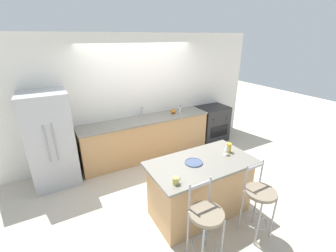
# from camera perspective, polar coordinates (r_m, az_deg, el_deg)

# --- Properties ---
(ground_plane) EXTENTS (18.00, 18.00, 0.00)m
(ground_plane) POSITION_cam_1_polar(r_m,az_deg,el_deg) (5.09, -3.60, -9.25)
(ground_plane) COLOR beige
(wall_back) EXTENTS (6.00, 0.07, 2.70)m
(wall_back) POSITION_cam_1_polar(r_m,az_deg,el_deg) (5.15, -7.31, 7.36)
(wall_back) COLOR silver
(wall_back) RESTS_ON ground_plane
(back_counter) EXTENTS (2.95, 0.67, 0.93)m
(back_counter) POSITION_cam_1_polar(r_m,az_deg,el_deg) (5.17, -5.52, -2.91)
(back_counter) COLOR tan
(back_counter) RESTS_ON ground_plane
(sink_faucet) EXTENTS (0.02, 0.13, 0.22)m
(sink_faucet) POSITION_cam_1_polar(r_m,az_deg,el_deg) (5.12, -6.66, 4.03)
(sink_faucet) COLOR #ADAFB5
(sink_faucet) RESTS_ON back_counter
(kitchen_island) EXTENTS (1.58, 0.86, 0.92)m
(kitchen_island) POSITION_cam_1_polar(r_m,az_deg,el_deg) (3.61, 8.14, -15.21)
(kitchen_island) COLOR tan
(kitchen_island) RESTS_ON ground_plane
(refrigerator) EXTENTS (0.77, 0.76, 1.76)m
(refrigerator) POSITION_cam_1_polar(r_m,az_deg,el_deg) (4.60, -27.63, -3.08)
(refrigerator) COLOR #ADAFB5
(refrigerator) RESTS_ON ground_plane
(oven_range) EXTENTS (0.77, 0.63, 0.92)m
(oven_range) POSITION_cam_1_polar(r_m,az_deg,el_deg) (6.10, 11.07, 0.68)
(oven_range) COLOR #28282B
(oven_range) RESTS_ON ground_plane
(bar_stool_near) EXTENTS (0.41, 0.41, 1.09)m
(bar_stool_near) POSITION_cam_1_polar(r_m,az_deg,el_deg) (2.91, 9.52, -22.70)
(bar_stool_near) COLOR #99999E
(bar_stool_near) RESTS_ON ground_plane
(bar_stool_far) EXTENTS (0.41, 0.41, 1.09)m
(bar_stool_far) POSITION_cam_1_polar(r_m,az_deg,el_deg) (3.39, 22.11, -16.73)
(bar_stool_far) COLOR #99999E
(bar_stool_far) RESTS_ON ground_plane
(dinner_plate) EXTENTS (0.26, 0.26, 0.02)m
(dinner_plate) POSITION_cam_1_polar(r_m,az_deg,el_deg) (3.31, 6.55, -9.16)
(dinner_plate) COLOR #425170
(dinner_plate) RESTS_ON kitchen_island
(wine_glass) EXTENTS (0.08, 0.08, 0.17)m
(wine_glass) POSITION_cam_1_polar(r_m,az_deg,el_deg) (3.57, 14.68, -5.35)
(wine_glass) COLOR white
(wine_glass) RESTS_ON kitchen_island
(coffee_mug) EXTENTS (0.11, 0.08, 0.09)m
(coffee_mug) POSITION_cam_1_polar(r_m,az_deg,el_deg) (2.86, 2.00, -13.68)
(coffee_mug) COLOR #C1B251
(coffee_mug) RESTS_ON kitchen_island
(tumbler_cup) EXTENTS (0.08, 0.08, 0.15)m
(tumbler_cup) POSITION_cam_1_polar(r_m,az_deg,el_deg) (3.68, 15.17, -5.31)
(tumbler_cup) COLOR gold
(tumbler_cup) RESTS_ON kitchen_island
(pumpkin_decoration) EXTENTS (0.13, 0.13, 0.12)m
(pumpkin_decoration) POSITION_cam_1_polar(r_m,az_deg,el_deg) (5.29, 1.35, 3.76)
(pumpkin_decoration) COLOR orange
(pumpkin_decoration) RESTS_ON back_counter
(soap_bottle) EXTENTS (0.05, 0.05, 0.18)m
(soap_bottle) POSITION_cam_1_polar(r_m,az_deg,el_deg) (5.33, 3.10, 4.16)
(soap_bottle) COLOR silver
(soap_bottle) RESTS_ON back_counter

